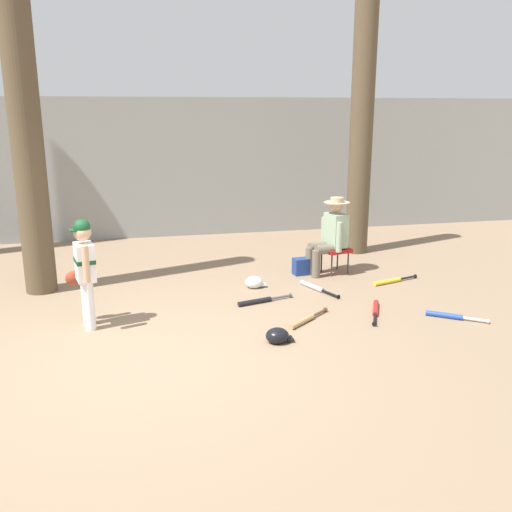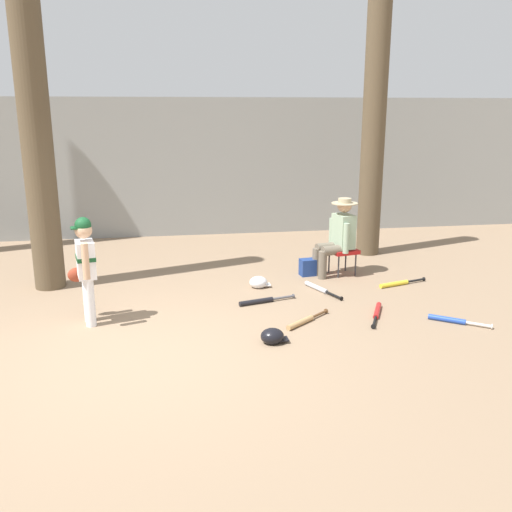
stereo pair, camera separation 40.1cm
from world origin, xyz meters
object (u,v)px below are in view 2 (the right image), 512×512
Objects in this scene: bat_wood_tan at (303,321)px; bat_red_barrel at (377,312)px; bat_yellow_trainer at (397,283)px; bat_aluminum_silver at (319,289)px; tree_behind_spectator at (373,149)px; batting_helmet_black at (273,336)px; bat_black_composite at (261,301)px; folding_stool at (343,252)px; seated_spectator at (338,235)px; tree_near_player at (33,107)px; bat_blue_youth at (452,320)px; young_ballplayer at (85,264)px; batting_helmet_white at (259,282)px; handbag_beside_stool at (311,267)px.

bat_wood_tan and bat_red_barrel have the same top height.
bat_red_barrel is (-0.74, -1.09, 0.00)m from bat_yellow_trainer.
tree_behind_spectator is at bearing 53.52° from bat_aluminum_silver.
bat_yellow_trainer is at bearing 38.16° from batting_helmet_black.
bat_black_composite is 1.05× the size of bat_red_barrel.
batting_helmet_black is at bearing -123.00° from folding_stool.
tree_behind_spectator is 1.96m from seated_spectator.
tree_behind_spectator is 5.46× the size of bat_yellow_trainer.
seated_spectator is 1.88m from bat_black_composite.
seated_spectator is 1.87m from bat_red_barrel.
batting_helmet_black is (2.81, -2.49, -2.45)m from tree_near_player.
batting_helmet_black is at bearing -93.91° from bat_black_composite.
bat_blue_youth is 0.80× the size of bat_aluminum_silver.
young_ballplayer is 3.85m from seated_spectator.
tree_near_player reaches higher than batting_helmet_black.
bat_blue_youth is at bearing -39.90° from batting_helmet_white.
tree_behind_spectator is 3.77m from bat_black_composite.
seated_spectator is (3.55, 1.47, -0.10)m from young_ballplayer.
tree_near_player is at bearing -167.87° from tree_behind_spectator.
tree_behind_spectator is at bearing 44.76° from bat_black_composite.
seated_spectator is (-0.95, -1.21, -1.21)m from tree_behind_spectator.
batting_helmet_white is (2.98, -0.52, -2.45)m from tree_near_player.
seated_spectator is 1.53× the size of bat_aluminum_silver.
bat_yellow_trainer is 1.02× the size of bat_aluminum_silver.
bat_blue_youth is 1.92m from bat_aluminum_silver.
bat_red_barrel is (1.37, -0.66, 0.00)m from bat_black_composite.
bat_wood_tan is at bearing -117.70° from seated_spectator.
batting_helmet_white is at bearing 160.31° from bat_aluminum_silver.
bat_blue_youth is 0.83× the size of bat_red_barrel.
bat_aluminum_silver is 0.98× the size of bat_black_composite.
bat_aluminum_silver is 1.14m from bat_red_barrel.
bat_red_barrel is at bearing -124.12° from bat_yellow_trainer.
tree_near_player is 16.50× the size of handbag_beside_stool.
bat_red_barrel is (-0.97, -2.98, -1.81)m from tree_behind_spectator.
tree_near_player is 11.82× the size of folding_stool.
handbag_beside_stool reaches higher than bat_aluminum_silver.
bat_blue_youth is 0.89m from bat_red_barrel.
tree_behind_spectator reaches higher than bat_yellow_trainer.
bat_blue_youth is 0.78× the size of bat_yellow_trainer.
young_ballplayer reaches higher than bat_aluminum_silver.
batting_helmet_white is (2.25, 1.04, -0.67)m from young_ballplayer.
bat_blue_youth is at bearing -72.72° from folding_stool.
batting_helmet_black reaches higher than bat_red_barrel.
batting_helmet_white reaches higher than bat_black_composite.
bat_yellow_trainer is 1.32m from bat_red_barrel.
bat_black_composite is 1.52m from bat_red_barrel.
folding_stool reaches higher than bat_red_barrel.
bat_yellow_trainer is 2.60× the size of batting_helmet_white.
folding_stool is 0.59× the size of bat_yellow_trainer.
batting_helmet_black is (-2.20, -1.73, 0.04)m from bat_yellow_trainer.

